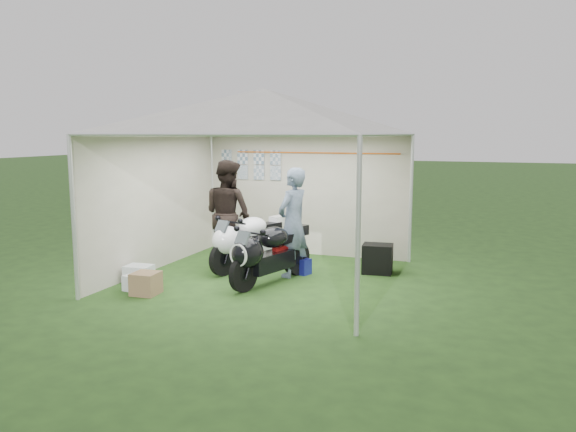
% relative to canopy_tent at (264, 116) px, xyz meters
% --- Properties ---
extents(ground, '(80.00, 80.00, 0.00)m').
position_rel_canopy_tent_xyz_m(ground, '(0.00, -0.03, -2.58)').
color(ground, '#24431A').
rests_on(ground, ground).
extents(canopy_tent, '(5.66, 5.66, 3.00)m').
position_rel_canopy_tent_xyz_m(canopy_tent, '(0.00, 0.00, 0.00)').
color(canopy_tent, silver).
rests_on(canopy_tent, ground).
extents(motorcycle_white, '(0.85, 1.80, 0.92)m').
position_rel_canopy_tent_xyz_m(motorcycle_white, '(-0.52, 0.41, -2.06)').
color(motorcycle_white, black).
rests_on(motorcycle_white, ground).
extents(motorcycle_black, '(0.79, 1.79, 0.91)m').
position_rel_canopy_tent_xyz_m(motorcycle_black, '(0.18, -0.34, -2.07)').
color(motorcycle_black, black).
rests_on(motorcycle_black, ground).
extents(paddock_stand, '(0.39, 0.31, 0.26)m').
position_rel_canopy_tent_xyz_m(paddock_stand, '(0.43, 0.46, -2.45)').
color(paddock_stand, '#252BC2').
rests_on(paddock_stand, ground).
extents(person_dark_jacket, '(1.10, 0.98, 1.87)m').
position_rel_canopy_tent_xyz_m(person_dark_jacket, '(-0.90, 0.49, -1.64)').
color(person_dark_jacket, black).
rests_on(person_dark_jacket, ground).
extents(person_blue_jacket, '(0.58, 0.74, 1.77)m').
position_rel_canopy_tent_xyz_m(person_blue_jacket, '(0.37, 0.27, -1.69)').
color(person_blue_jacket, slate).
rests_on(person_blue_jacket, ground).
extents(equipment_box, '(0.52, 0.44, 0.49)m').
position_rel_canopy_tent_xyz_m(equipment_box, '(1.63, 0.95, -2.33)').
color(equipment_box, black).
rests_on(equipment_box, ground).
extents(crate_0, '(0.42, 0.34, 0.27)m').
position_rel_canopy_tent_xyz_m(crate_0, '(-1.75, -0.94, -2.44)').
color(crate_0, white).
rests_on(crate_0, ground).
extents(crate_1, '(0.38, 0.38, 0.32)m').
position_rel_canopy_tent_xyz_m(crate_1, '(-1.26, -1.47, -2.41)').
color(crate_1, olive).
rests_on(crate_1, ground).
extents(crate_2, '(0.34, 0.29, 0.23)m').
position_rel_canopy_tent_xyz_m(crate_2, '(-1.52, -1.35, -2.46)').
color(crate_2, silver).
rests_on(crate_2, ground).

